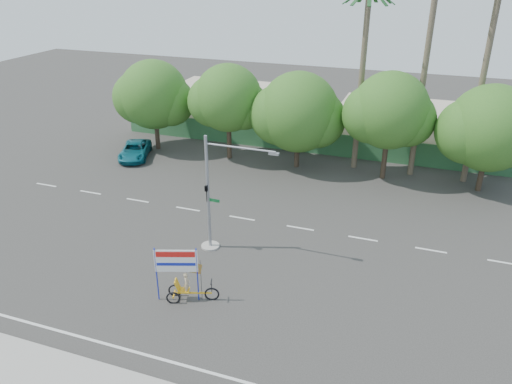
% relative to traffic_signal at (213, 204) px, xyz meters
% --- Properties ---
extents(ground, '(120.00, 120.00, 0.00)m').
position_rel_traffic_signal_xyz_m(ground, '(2.20, -3.98, -2.92)').
color(ground, '#33302D').
rests_on(ground, ground).
extents(fence, '(38.00, 0.08, 2.00)m').
position_rel_traffic_signal_xyz_m(fence, '(2.20, 17.52, -1.92)').
color(fence, '#336B3D').
rests_on(fence, ground).
extents(building_left, '(12.00, 8.00, 4.00)m').
position_rel_traffic_signal_xyz_m(building_left, '(-7.80, 22.02, -0.92)').
color(building_left, beige).
rests_on(building_left, ground).
extents(building_right, '(14.00, 8.00, 3.60)m').
position_rel_traffic_signal_xyz_m(building_right, '(10.20, 22.02, -1.12)').
color(building_right, beige).
rests_on(building_right, ground).
extents(tree_far_left, '(7.14, 6.00, 7.96)m').
position_rel_traffic_signal_xyz_m(tree_far_left, '(-11.85, 14.02, 1.84)').
color(tree_far_left, '#473828').
rests_on(tree_far_left, ground).
extents(tree_left, '(6.66, 5.60, 8.07)m').
position_rel_traffic_signal_xyz_m(tree_left, '(-4.85, 14.02, 2.14)').
color(tree_left, '#473828').
rests_on(tree_left, ground).
extents(tree_center, '(7.62, 6.40, 7.85)m').
position_rel_traffic_signal_xyz_m(tree_center, '(1.14, 14.02, 1.55)').
color(tree_center, '#473828').
rests_on(tree_center, ground).
extents(tree_right, '(6.90, 5.80, 8.36)m').
position_rel_traffic_signal_xyz_m(tree_right, '(8.15, 14.02, 2.32)').
color(tree_right, '#473828').
rests_on(tree_right, ground).
extents(tree_far_right, '(7.38, 6.20, 7.94)m').
position_rel_traffic_signal_xyz_m(tree_far_right, '(15.15, 14.02, 1.73)').
color(tree_far_right, '#473828').
rests_on(tree_far_right, ground).
extents(palm_tall, '(3.73, 3.79, 17.45)m').
position_rel_traffic_signal_xyz_m(palm_tall, '(10.20, 15.52, 7.55)').
color(palm_tall, '#70604C').
rests_on(palm_tall, ground).
extents(palm_mid, '(3.73, 3.79, 15.45)m').
position_rel_traffic_signal_xyz_m(palm_mid, '(14.20, 15.52, 6.48)').
color(palm_mid, '#70604C').
rests_on(palm_mid, ground).
extents(palm_short, '(3.73, 3.79, 14.45)m').
position_rel_traffic_signal_xyz_m(palm_short, '(5.70, 15.52, 5.94)').
color(palm_short, '#70604C').
rests_on(palm_short, ground).
extents(traffic_signal, '(4.72, 1.10, 7.00)m').
position_rel_traffic_signal_xyz_m(traffic_signal, '(0.00, 0.00, 0.00)').
color(traffic_signal, gray).
rests_on(traffic_signal, ground).
extents(trike_billboard, '(2.98, 1.32, 3.08)m').
position_rel_traffic_signal_xyz_m(trike_billboard, '(0.58, -5.09, -1.68)').
color(trike_billboard, black).
rests_on(trike_billboard, ground).
extents(pickup_truck, '(3.76, 5.26, 1.33)m').
position_rel_traffic_signal_xyz_m(pickup_truck, '(-12.50, 11.31, -2.25)').
color(pickup_truck, '#106272').
rests_on(pickup_truck, ground).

